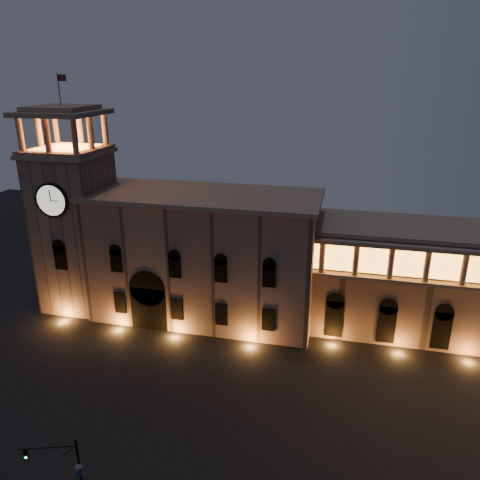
{
  "coord_description": "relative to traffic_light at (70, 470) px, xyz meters",
  "views": [
    {
      "loc": [
        16.19,
        -34.75,
        32.64
      ],
      "look_at": [
        4.4,
        16.0,
        13.74
      ],
      "focal_mm": 35.0,
      "sensor_mm": 36.0,
      "label": 1
    }
  ],
  "objects": [
    {
      "name": "traffic_light",
      "position": [
        0.0,
        0.0,
        0.0
      ],
      "size": [
        4.35,
        1.65,
        6.24
      ],
      "rotation": [
        0.0,
        0.0,
        0.32
      ],
      "color": "black",
      "rests_on": "ground"
    },
    {
      "name": "colonnade_wing",
      "position": [
        35.17,
        34.23,
        4.06
      ],
      "size": [
        40.6,
        11.5,
        14.5
      ],
      "color": "#836454",
      "rests_on": "ground"
    },
    {
      "name": "clock_tower",
      "position": [
        -17.33,
        31.28,
        9.22
      ],
      "size": [
        9.8,
        9.8,
        32.4
      ],
      "color": "#886959",
      "rests_on": "ground"
    },
    {
      "name": "government_building",
      "position": [
        1.09,
        32.24,
        5.49
      ],
      "size": [
        30.8,
        12.8,
        17.6
      ],
      "color": "#886959",
      "rests_on": "ground"
    },
    {
      "name": "ground",
      "position": [
        3.17,
        10.31,
        -3.28
      ],
      "size": [
        160.0,
        160.0,
        0.0
      ],
      "primitive_type": "plane",
      "color": "black",
      "rests_on": "ground"
    }
  ]
}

